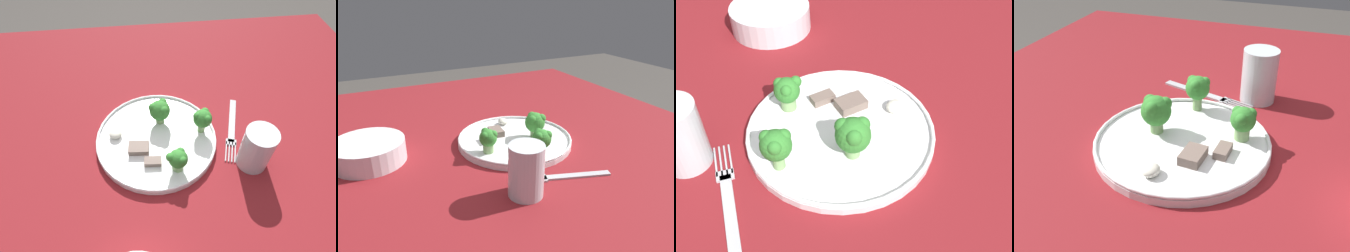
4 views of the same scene
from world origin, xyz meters
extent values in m
cube|color=maroon|center=(0.00, 0.00, 0.76)|extent=(1.28, 1.14, 0.03)
cylinder|color=brown|center=(0.58, 0.51, 0.37)|extent=(0.06, 0.06, 0.74)
cylinder|color=white|center=(0.02, -0.04, 0.78)|extent=(0.27, 0.27, 0.01)
torus|color=white|center=(0.02, -0.04, 0.79)|extent=(0.27, 0.27, 0.01)
cube|color=#B2B2B7|center=(-0.17, -0.08, 0.77)|extent=(0.06, 0.14, 0.00)
cube|color=#B2B2B7|center=(-0.15, -0.02, 0.77)|extent=(0.03, 0.02, 0.00)
cube|color=#B2B2B7|center=(-0.13, 0.01, 0.77)|extent=(0.02, 0.05, 0.00)
cube|color=#B2B2B7|center=(-0.14, 0.01, 0.77)|extent=(0.02, 0.05, 0.00)
cube|color=#B2B2B7|center=(-0.14, 0.01, 0.77)|extent=(0.02, 0.05, 0.00)
cube|color=#B2B2B7|center=(-0.15, 0.01, 0.77)|extent=(0.02, 0.05, 0.00)
cylinder|color=silver|center=(0.08, 0.28, 0.80)|extent=(0.16, 0.16, 0.05)
cylinder|color=silver|center=(0.08, 0.28, 0.79)|extent=(0.13, 0.13, 0.04)
cylinder|color=silver|center=(-0.18, 0.04, 0.82)|extent=(0.07, 0.07, 0.10)
cylinder|color=silver|center=(-0.18, 0.04, 0.80)|extent=(0.06, 0.06, 0.06)
cylinder|color=#7FA866|center=(-0.02, 0.04, 0.79)|extent=(0.02, 0.02, 0.02)
sphere|color=#337F2D|center=(-0.02, 0.04, 0.82)|extent=(0.04, 0.04, 0.04)
sphere|color=#337F2D|center=(0.00, 0.04, 0.83)|extent=(0.02, 0.02, 0.02)
sphere|color=#337F2D|center=(-0.02, 0.05, 0.83)|extent=(0.02, 0.02, 0.02)
sphere|color=#337F2D|center=(-0.02, 0.03, 0.83)|extent=(0.02, 0.02, 0.02)
cylinder|color=#7FA866|center=(0.01, -0.09, 0.79)|extent=(0.02, 0.02, 0.02)
sphere|color=#337F2D|center=(0.01, -0.09, 0.82)|extent=(0.05, 0.05, 0.05)
sphere|color=#337F2D|center=(0.02, -0.09, 0.83)|extent=(0.02, 0.02, 0.02)
sphere|color=#337F2D|center=(0.00, -0.08, 0.83)|extent=(0.02, 0.02, 0.02)
sphere|color=#337F2D|center=(0.00, -0.10, 0.83)|extent=(0.02, 0.02, 0.02)
cylinder|color=#7FA866|center=(-0.08, -0.05, 0.80)|extent=(0.02, 0.02, 0.03)
sphere|color=#337F2D|center=(-0.08, -0.05, 0.82)|extent=(0.04, 0.04, 0.04)
sphere|color=#337F2D|center=(-0.07, -0.05, 0.83)|extent=(0.02, 0.02, 0.02)
sphere|color=#337F2D|center=(-0.09, -0.04, 0.83)|extent=(0.02, 0.02, 0.02)
sphere|color=#337F2D|center=(-0.09, -0.06, 0.83)|extent=(0.02, 0.02, 0.02)
cube|color=#756056|center=(0.06, -0.01, 0.79)|extent=(0.05, 0.03, 0.01)
cube|color=#756056|center=(0.03, 0.02, 0.79)|extent=(0.04, 0.02, 0.01)
ellipsoid|color=silver|center=(0.11, -0.06, 0.79)|extent=(0.03, 0.03, 0.02)
camera|label=1|loc=(0.04, 0.32, 1.26)|focal=28.00mm
camera|label=2|loc=(-0.62, 0.30, 1.12)|focal=35.00mm
camera|label=3|loc=(-0.21, -0.37, 1.20)|focal=42.00mm
camera|label=4|loc=(0.50, 0.12, 1.12)|focal=42.00mm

